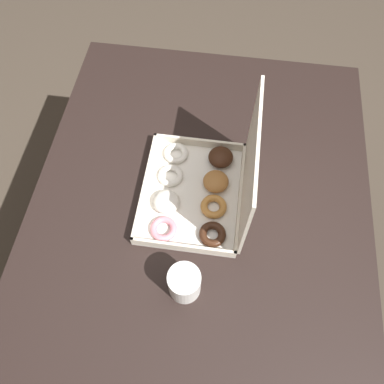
# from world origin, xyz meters

# --- Properties ---
(ground_plane) EXTENTS (8.00, 8.00, 0.00)m
(ground_plane) POSITION_xyz_m (0.00, 0.00, 0.00)
(ground_plane) COLOR #42382D
(dining_table) EXTENTS (1.29, 0.99, 0.74)m
(dining_table) POSITION_xyz_m (0.00, 0.00, 0.65)
(dining_table) COLOR black
(dining_table) RESTS_ON ground_plane
(donut_box) EXTENTS (0.35, 0.29, 0.32)m
(donut_box) POSITION_xyz_m (-0.06, 0.02, 0.80)
(donut_box) COLOR silver
(donut_box) RESTS_ON dining_table
(coffee_mug) EXTENTS (0.08, 0.08, 0.10)m
(coffee_mug) POSITION_xyz_m (0.22, -0.01, 0.79)
(coffee_mug) COLOR white
(coffee_mug) RESTS_ON dining_table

